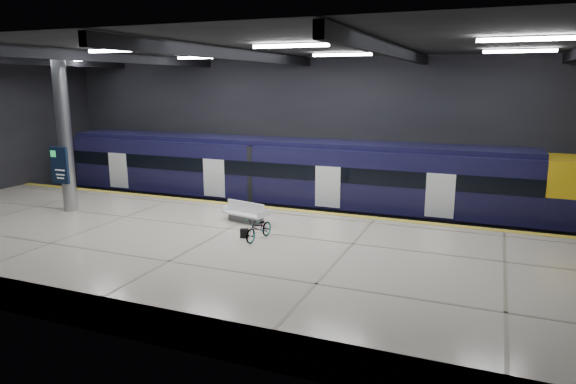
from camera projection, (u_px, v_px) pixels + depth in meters
The scene contains 10 objects.
ground at pixel (241, 248), 21.22m from camera, with size 30.00×30.00×0.00m, color black.
room_shell at pixel (238, 108), 20.02m from camera, with size 30.10×16.10×8.05m.
platform at pixel (209, 254), 18.84m from camera, with size 30.00×11.00×1.10m, color beige.
safety_strip at pixel (268, 207), 23.48m from camera, with size 30.00×0.40×0.01m, color gold.
rails at pixel (290, 215), 26.19m from camera, with size 30.00×1.52×0.16m.
train at pixel (313, 179), 25.32m from camera, with size 29.40×2.84×3.79m.
bench at pixel (246, 215), 21.02m from camera, with size 2.06×1.21×0.85m.
bicycle at pixel (259, 228), 18.61m from camera, with size 0.56×1.61×0.85m, color #99999E.
pannier_bag at pixel (244, 233), 18.89m from camera, with size 0.30×0.18×0.35m, color black.
info_column at pixel (64, 135), 22.29m from camera, with size 0.90×0.78×6.90m.
Camera 1 is at (9.42, -18.04, 6.73)m, focal length 32.00 mm.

